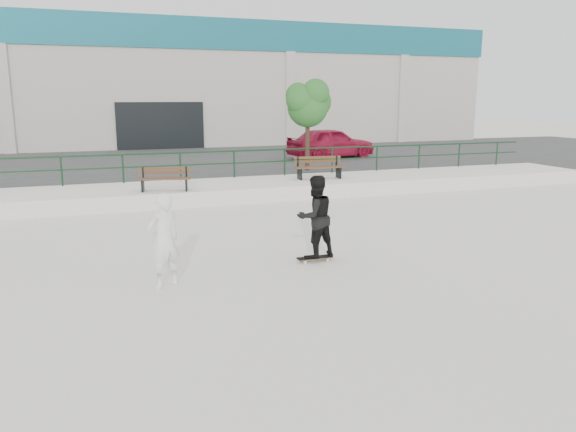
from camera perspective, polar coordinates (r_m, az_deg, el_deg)
name	(u,v)px	position (r m, az deg, el deg)	size (l,w,h in m)	color
ground	(324,279)	(10.95, 3.69, -6.39)	(120.00, 120.00, 0.00)	white
ledge	(216,191)	(19.73, -7.32, 2.53)	(30.00, 3.00, 0.50)	silver
parking_strip	(178,164)	(28.02, -11.13, 5.17)	(60.00, 14.00, 0.50)	#373737
railing	(208,159)	(20.86, -8.18, 5.77)	(28.00, 0.06, 1.03)	#153B20
commercial_building	(144,81)	(41.74, -14.42, 13.12)	(44.20, 16.33, 8.00)	#BDB7A9
bench_left	(165,179)	(18.49, -12.43, 3.69)	(1.71, 0.81, 0.76)	#4F311B
bench_right	(319,167)	(20.82, 3.15, 4.94)	(1.85, 0.70, 0.83)	#4F311B
tree	(308,102)	(23.17, 2.07, 11.49)	(2.07, 1.84, 3.69)	#462D23
red_car	(331,143)	(28.02, 4.36, 7.43)	(1.79, 4.44, 1.51)	#A71434
skateboard	(315,258)	(12.07, 2.74, -4.27)	(0.78, 0.22, 0.09)	black
standing_skater	(315,217)	(11.85, 2.78, -0.08)	(0.86, 0.67, 1.76)	black
seated_skater	(164,241)	(10.48, -12.49, -2.47)	(0.64, 0.42, 1.77)	white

